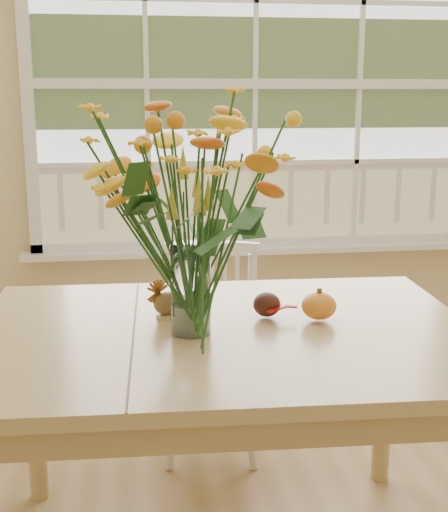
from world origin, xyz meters
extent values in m
cube|color=beige|center=(0.00, 2.25, 1.35)|extent=(4.00, 0.02, 2.70)
cube|color=silver|center=(0.00, 2.23, 1.55)|extent=(2.20, 0.00, 1.60)
cube|color=white|center=(0.00, 2.18, 0.69)|extent=(2.42, 0.12, 0.03)
cube|color=tan|center=(-0.38, 0.61, 0.79)|extent=(1.55, 1.14, 0.04)
cube|color=tan|center=(-0.38, 0.61, 0.72)|extent=(1.43, 1.01, 0.10)
cylinder|color=tan|center=(-1.02, 1.09, 0.38)|extent=(0.07, 0.07, 0.77)
cylinder|color=tan|center=(0.31, 1.04, 0.38)|extent=(0.07, 0.07, 0.77)
cube|color=white|center=(-0.33, 1.36, 0.41)|extent=(0.45, 0.44, 0.05)
cube|color=white|center=(-0.31, 1.51, 0.64)|extent=(0.40, 0.10, 0.45)
cylinder|color=white|center=(-0.51, 1.24, 0.19)|extent=(0.03, 0.03, 0.39)
cylinder|color=white|center=(-0.46, 1.53, 0.19)|extent=(0.03, 0.03, 0.39)
cylinder|color=white|center=(-0.20, 1.19, 0.19)|extent=(0.03, 0.03, 0.39)
cylinder|color=white|center=(-0.16, 1.48, 0.19)|extent=(0.03, 0.03, 0.39)
cylinder|color=white|center=(-0.48, 0.59, 0.94)|extent=(0.12, 0.12, 0.27)
ellipsoid|color=orange|center=(-0.08, 0.65, 0.85)|extent=(0.11, 0.11, 0.08)
cylinder|color=#CCB78C|center=(-0.54, 0.75, 0.82)|extent=(0.07, 0.07, 0.01)
ellipsoid|color=brown|center=(-0.54, 0.75, 0.86)|extent=(0.11, 0.10, 0.07)
ellipsoid|color=#38160F|center=(-0.23, 0.70, 0.85)|extent=(0.09, 0.09, 0.08)
camera|label=1|loc=(-0.64, -1.32, 1.49)|focal=48.00mm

